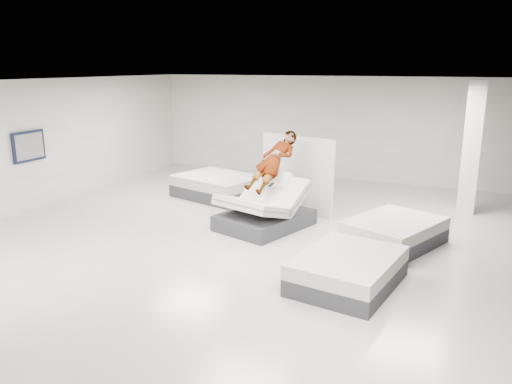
% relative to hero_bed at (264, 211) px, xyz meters
% --- Properties ---
extents(room, '(14.00, 14.04, 3.20)m').
position_rel_hero_bed_xyz_m(room, '(0.08, -1.45, 1.22)').
color(room, '#BAB8B0').
rests_on(room, ground).
extents(hero_bed, '(1.99, 2.31, 1.20)m').
position_rel_hero_bed_xyz_m(hero_bed, '(0.00, 0.00, 0.00)').
color(hero_bed, '#37373C').
rests_on(hero_bed, floor).
extents(person, '(1.05, 1.63, 1.49)m').
position_rel_hero_bed_xyz_m(person, '(0.10, 0.30, 0.85)').
color(person, slate).
rests_on(person, hero_bed).
extents(remote, '(0.09, 0.15, 0.08)m').
position_rel_hero_bed_xyz_m(remote, '(0.20, -0.10, 0.64)').
color(remote, black).
rests_on(remote, person).
extents(divider_panel, '(2.00, 0.68, 1.87)m').
position_rel_hero_bed_xyz_m(divider_panel, '(0.23, 1.50, 0.56)').
color(divider_panel, silver).
rests_on(divider_panel, floor).
extents(flat_bed_right_far, '(2.05, 2.31, 0.52)m').
position_rel_hero_bed_xyz_m(flat_bed_right_far, '(2.81, 0.03, -0.12)').
color(flat_bed_right_far, '#37373C').
rests_on(flat_bed_right_far, floor).
extents(flat_bed_right_near, '(1.72, 2.12, 0.53)m').
position_rel_hero_bed_xyz_m(flat_bed_right_near, '(2.41, -2.24, -0.12)').
color(flat_bed_right_near, '#37373C').
rests_on(flat_bed_right_near, floor).
extents(flat_bed_left_far, '(2.52, 2.14, 0.59)m').
position_rel_hero_bed_xyz_m(flat_bed_left_far, '(-2.20, 1.96, -0.08)').
color(flat_bed_left_far, '#37373C').
rests_on(flat_bed_left_far, floor).
extents(column, '(0.40, 0.40, 3.20)m').
position_rel_hero_bed_xyz_m(column, '(4.08, 3.05, 1.22)').
color(column, silver).
rests_on(column, floor).
extents(wall_poster, '(0.06, 0.95, 0.75)m').
position_rel_hero_bed_xyz_m(wall_poster, '(-5.86, -0.95, 1.22)').
color(wall_poster, black).
rests_on(wall_poster, wall_left).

